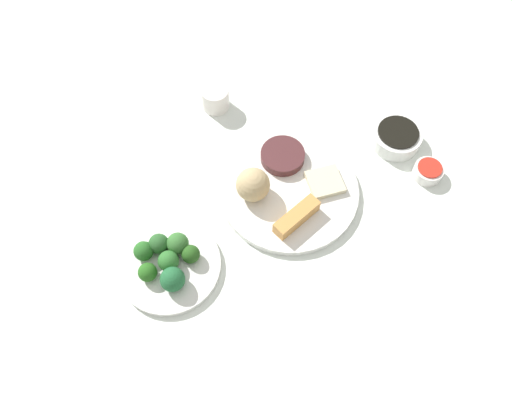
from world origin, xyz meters
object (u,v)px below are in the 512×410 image
main_plate (289,190)px  soy_sauce_bowl (396,138)px  sauce_ramekin_sweet_and_sour (428,172)px  broccoli_plate (169,265)px  teacup (215,98)px

main_plate → soy_sauce_bowl: size_ratio=2.69×
soy_sauce_bowl → sauce_ramekin_sweet_and_sour: bearing=5.0°
broccoli_plate → sauce_ramekin_sweet_and_sour: size_ratio=3.21×
broccoli_plate → main_plate: bearing=96.8°
broccoli_plate → teacup: size_ratio=3.21×
sauce_ramekin_sweet_and_sour → teacup: size_ratio=1.00×
main_plate → teacup: bearing=-173.8°
main_plate → sauce_ramekin_sweet_and_sour: size_ratio=4.68×
sauce_ramekin_sweet_and_sour → broccoli_plate: bearing=-97.0°
broccoli_plate → teacup: teacup is taller
main_plate → soy_sauce_bowl: bearing=89.7°
broccoli_plate → soy_sauce_bowl: bearing=93.4°
soy_sauce_bowl → sauce_ramekin_sweet_and_sour: 0.11m
main_plate → teacup: teacup is taller
main_plate → soy_sauce_bowl: 0.28m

